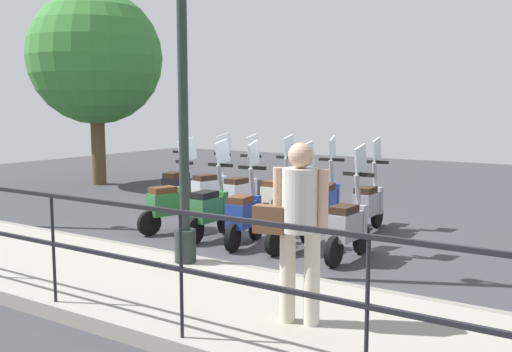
{
  "coord_description": "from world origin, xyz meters",
  "views": [
    {
      "loc": [
        -7.66,
        -4.54,
        2.05
      ],
      "look_at": [
        0.2,
        0.5,
        0.9
      ],
      "focal_mm": 40.0,
      "sensor_mm": 36.0,
      "label": 1
    }
  ],
  "objects_px": {
    "scooter_far_4": "(211,189)",
    "pedestrian_with_bag": "(298,219)",
    "scooter_near_0": "(348,225)",
    "scooter_far_1": "(327,199)",
    "scooter_near_2": "(245,213)",
    "scooter_far_5": "(177,185)",
    "lamp_post_near": "(183,89)",
    "scooter_near_3": "(210,208)",
    "scooter_far_2": "(279,195)",
    "scooter_near_1": "(293,217)",
    "scooter_near_4": "(171,203)",
    "scooter_far_0": "(368,203)",
    "tree_large": "(95,58)",
    "scooter_far_3": "(242,192)"
  },
  "relations": [
    {
      "from": "scooter_far_3",
      "to": "scooter_near_4",
      "type": "bearing_deg",
      "value": 172.14
    },
    {
      "from": "scooter_near_3",
      "to": "scooter_far_2",
      "type": "bearing_deg",
      "value": -8.02
    },
    {
      "from": "scooter_near_2",
      "to": "scooter_near_3",
      "type": "height_order",
      "value": "same"
    },
    {
      "from": "pedestrian_with_bag",
      "to": "scooter_near_2",
      "type": "distance_m",
      "value": 3.5
    },
    {
      "from": "scooter_near_3",
      "to": "scooter_near_4",
      "type": "distance_m",
      "value": 0.84
    },
    {
      "from": "lamp_post_near",
      "to": "scooter_far_1",
      "type": "relative_size",
      "value": 3.05
    },
    {
      "from": "scooter_near_0",
      "to": "scooter_far_5",
      "type": "height_order",
      "value": "same"
    },
    {
      "from": "scooter_far_4",
      "to": "scooter_near_2",
      "type": "bearing_deg",
      "value": -117.48
    },
    {
      "from": "tree_large",
      "to": "scooter_far_4",
      "type": "height_order",
      "value": "tree_large"
    },
    {
      "from": "scooter_far_4",
      "to": "scooter_far_5",
      "type": "height_order",
      "value": "same"
    },
    {
      "from": "scooter_far_1",
      "to": "tree_large",
      "type": "bearing_deg",
      "value": 66.11
    },
    {
      "from": "scooter_near_2",
      "to": "scooter_far_4",
      "type": "distance_m",
      "value": 2.59
    },
    {
      "from": "scooter_near_0",
      "to": "scooter_far_4",
      "type": "height_order",
      "value": "same"
    },
    {
      "from": "scooter_far_1",
      "to": "scooter_near_4",
      "type": "bearing_deg",
      "value": 119.87
    },
    {
      "from": "lamp_post_near",
      "to": "scooter_near_1",
      "type": "relative_size",
      "value": 3.05
    },
    {
      "from": "scooter_far_0",
      "to": "scooter_far_2",
      "type": "distance_m",
      "value": 1.65
    },
    {
      "from": "scooter_near_1",
      "to": "scooter_near_3",
      "type": "relative_size",
      "value": 1.0
    },
    {
      "from": "scooter_far_1",
      "to": "scooter_far_5",
      "type": "height_order",
      "value": "same"
    },
    {
      "from": "scooter_near_0",
      "to": "scooter_far_1",
      "type": "height_order",
      "value": "same"
    },
    {
      "from": "scooter_far_0",
      "to": "lamp_post_near",
      "type": "bearing_deg",
      "value": 162.52
    },
    {
      "from": "scooter_far_5",
      "to": "lamp_post_near",
      "type": "bearing_deg",
      "value": -149.65
    },
    {
      "from": "lamp_post_near",
      "to": "tree_large",
      "type": "xyz_separation_m",
      "value": [
        5.05,
        7.13,
        1.03
      ]
    },
    {
      "from": "scooter_near_1",
      "to": "scooter_near_3",
      "type": "xyz_separation_m",
      "value": [
        -0.07,
        1.42,
        0.0
      ]
    },
    {
      "from": "tree_large",
      "to": "scooter_far_4",
      "type": "xyz_separation_m",
      "value": [
        -1.73,
        -5.01,
        -2.8
      ]
    },
    {
      "from": "scooter_far_0",
      "to": "scooter_far_4",
      "type": "relative_size",
      "value": 1.0
    },
    {
      "from": "scooter_near_3",
      "to": "scooter_far_0",
      "type": "bearing_deg",
      "value": -46.89
    },
    {
      "from": "scooter_far_0",
      "to": "scooter_far_4",
      "type": "bearing_deg",
      "value": 90.87
    },
    {
      "from": "pedestrian_with_bag",
      "to": "scooter_far_3",
      "type": "distance_m",
      "value": 5.53
    },
    {
      "from": "scooter_near_3",
      "to": "scooter_far_5",
      "type": "xyz_separation_m",
      "value": [
        1.67,
        2.1,
        0.0
      ]
    },
    {
      "from": "lamp_post_near",
      "to": "scooter_far_0",
      "type": "relative_size",
      "value": 3.05
    },
    {
      "from": "lamp_post_near",
      "to": "scooter_near_3",
      "type": "relative_size",
      "value": 3.05
    },
    {
      "from": "scooter_near_0",
      "to": "scooter_far_1",
      "type": "distance_m",
      "value": 2.11
    },
    {
      "from": "scooter_near_3",
      "to": "scooter_far_2",
      "type": "distance_m",
      "value": 1.72
    },
    {
      "from": "scooter_far_5",
      "to": "scooter_near_2",
      "type": "bearing_deg",
      "value": -133.35
    },
    {
      "from": "scooter_near_0",
      "to": "scooter_far_2",
      "type": "height_order",
      "value": "same"
    },
    {
      "from": "scooter_near_3",
      "to": "scooter_far_2",
      "type": "xyz_separation_m",
      "value": [
        1.7,
        -0.23,
        0.0
      ]
    },
    {
      "from": "scooter_near_3",
      "to": "scooter_far_2",
      "type": "relative_size",
      "value": 1.0
    },
    {
      "from": "scooter_far_4",
      "to": "scooter_far_0",
      "type": "bearing_deg",
      "value": -73.58
    },
    {
      "from": "lamp_post_near",
      "to": "pedestrian_with_bag",
      "type": "bearing_deg",
      "value": -115.5
    },
    {
      "from": "scooter_far_1",
      "to": "scooter_far_2",
      "type": "distance_m",
      "value": 0.91
    },
    {
      "from": "lamp_post_near",
      "to": "scooter_near_2",
      "type": "relative_size",
      "value": 3.05
    },
    {
      "from": "scooter_near_4",
      "to": "scooter_far_4",
      "type": "relative_size",
      "value": 1.0
    },
    {
      "from": "pedestrian_with_bag",
      "to": "scooter_near_0",
      "type": "bearing_deg",
      "value": 1.32
    },
    {
      "from": "scooter_near_2",
      "to": "scooter_far_5",
      "type": "relative_size",
      "value": 1.0
    },
    {
      "from": "scooter_far_4",
      "to": "pedestrian_with_bag",
      "type": "bearing_deg",
      "value": -121.26
    },
    {
      "from": "scooter_near_4",
      "to": "scooter_far_4",
      "type": "distance_m",
      "value": 1.68
    },
    {
      "from": "pedestrian_with_bag",
      "to": "scooter_near_0",
      "type": "xyz_separation_m",
      "value": [
        2.66,
        0.67,
        -0.6
      ]
    },
    {
      "from": "tree_large",
      "to": "scooter_near_1",
      "type": "xyz_separation_m",
      "value": [
        -3.33,
        -7.68,
        -2.8
      ]
    },
    {
      "from": "lamp_post_near",
      "to": "scooter_near_1",
      "type": "distance_m",
      "value": 2.52
    },
    {
      "from": "tree_large",
      "to": "scooter_near_0",
      "type": "bearing_deg",
      "value": -111.66
    }
  ]
}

